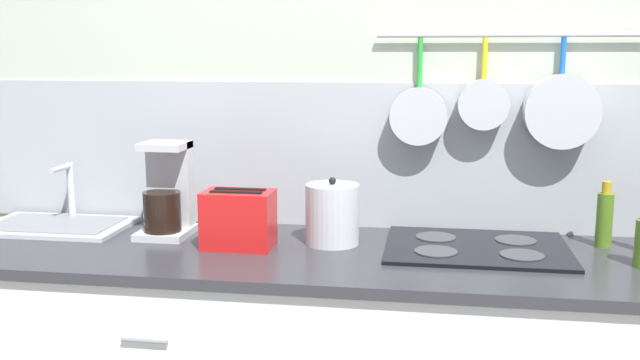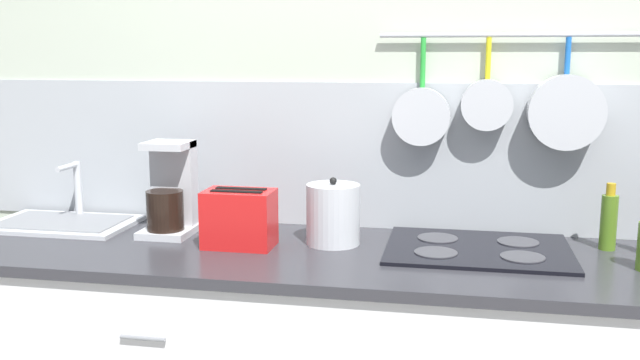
# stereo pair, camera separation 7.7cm
# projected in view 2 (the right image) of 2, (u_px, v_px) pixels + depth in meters

# --- Properties ---
(wall_back) EXTENTS (7.20, 0.16, 2.60)m
(wall_back) POSITION_uv_depth(u_px,v_px,m) (437.00, 132.00, 2.51)
(wall_back) COLOR #B2BCA8
(wall_back) RESTS_ON ground_plane
(countertop) EXTENTS (3.28, 0.68, 0.03)m
(countertop) POSITION_uv_depth(u_px,v_px,m) (429.00, 263.00, 2.21)
(countertop) COLOR #2D2D33
(countertop) RESTS_ON cabinet_base
(sink_basin) EXTENTS (0.52, 0.33, 0.22)m
(sink_basin) POSITION_uv_depth(u_px,v_px,m) (63.00, 221.00, 2.62)
(sink_basin) COLOR #B7BABF
(sink_basin) RESTS_ON countertop
(coffee_maker) EXTENTS (0.17, 0.20, 0.32)m
(coffee_maker) POSITION_uv_depth(u_px,v_px,m) (170.00, 195.00, 2.49)
(coffee_maker) COLOR #B7BABF
(coffee_maker) RESTS_ON countertop
(toaster) EXTENTS (0.24, 0.15, 0.19)m
(toaster) POSITION_uv_depth(u_px,v_px,m) (239.00, 218.00, 2.32)
(toaster) COLOR red
(toaster) RESTS_ON countertop
(kettle) EXTENTS (0.18, 0.18, 0.22)m
(kettle) POSITION_uv_depth(u_px,v_px,m) (333.00, 214.00, 2.35)
(kettle) COLOR #B7BABF
(kettle) RESTS_ON countertop
(cooktop) EXTENTS (0.58, 0.45, 0.01)m
(cooktop) POSITION_uv_depth(u_px,v_px,m) (478.00, 249.00, 2.28)
(cooktop) COLOR black
(cooktop) RESTS_ON countertop
(bottle_olive_oil) EXTENTS (0.05, 0.05, 0.22)m
(bottle_olive_oil) POSITION_uv_depth(u_px,v_px,m) (609.00, 220.00, 2.28)
(bottle_olive_oil) COLOR #4C721E
(bottle_olive_oil) RESTS_ON countertop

